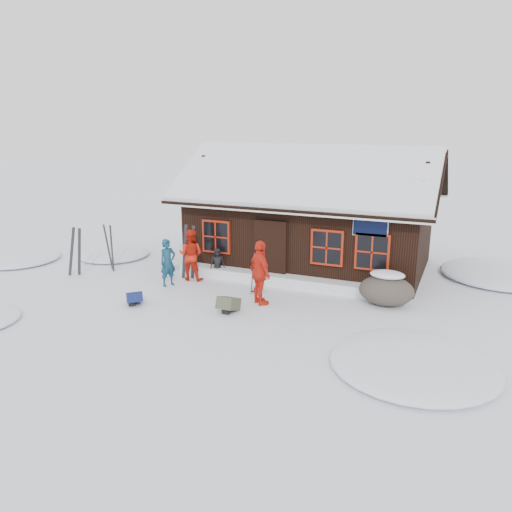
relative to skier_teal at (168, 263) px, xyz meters
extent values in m
plane|color=white|center=(1.96, -0.73, -0.77)|extent=(120.00, 120.00, 0.00)
cube|color=black|center=(3.46, 4.27, 0.48)|extent=(8.00, 5.00, 2.50)
cube|color=black|center=(3.46, 2.80, 2.58)|extent=(8.90, 3.14, 1.88)
cube|color=black|center=(3.46, 5.75, 2.58)|extent=(8.90, 3.14, 1.88)
cube|color=white|center=(3.46, 2.80, 2.72)|extent=(8.72, 3.07, 1.86)
cube|color=white|center=(3.46, 5.75, 2.72)|extent=(8.72, 3.07, 1.86)
cube|color=white|center=(3.46, 4.27, 3.45)|extent=(8.81, 0.22, 0.14)
cube|color=silver|center=(3.46, 1.32, 1.71)|extent=(8.90, 0.10, 0.20)
cube|color=black|center=(2.86, 1.72, 0.23)|extent=(1.00, 0.10, 2.00)
cube|color=black|center=(6.06, 1.69, 1.38)|extent=(1.00, 0.06, 0.60)
cube|color=maroon|center=(0.86, 1.71, 0.58)|extent=(1.04, 0.10, 1.14)
cube|color=black|center=(0.86, 1.67, 0.58)|extent=(0.90, 0.04, 1.00)
cube|color=maroon|center=(4.76, 1.71, 0.58)|extent=(1.04, 0.10, 1.14)
cube|color=black|center=(4.76, 1.67, 0.58)|extent=(0.90, 0.04, 1.00)
cube|color=maroon|center=(6.16, 1.71, 0.58)|extent=(1.04, 0.10, 1.14)
cube|color=black|center=(6.16, 1.67, 0.58)|extent=(0.90, 0.04, 1.00)
cube|color=white|center=(3.46, 1.52, -0.60)|extent=(7.60, 0.60, 0.35)
ellipsoid|color=white|center=(-4.04, 2.27, -0.77)|extent=(2.80, 2.80, 0.34)
ellipsoid|color=white|center=(7.96, -2.73, -0.77)|extent=(3.60, 3.60, 0.43)
ellipsoid|color=white|center=(9.96, 5.27, -0.77)|extent=(4.00, 4.00, 0.48)
ellipsoid|color=white|center=(-7.04, 0.27, -0.77)|extent=(3.20, 3.20, 0.38)
imported|color=navy|center=(0.00, 0.00, 0.00)|extent=(0.57, 0.67, 1.55)
imported|color=red|center=(0.35, 0.85, 0.09)|extent=(0.93, 0.78, 1.73)
imported|color=red|center=(3.39, -0.41, 0.18)|extent=(1.14, 1.08, 1.90)
imported|color=black|center=(1.01, 1.47, -0.27)|extent=(0.59, 0.54, 1.01)
ellipsoid|color=#544B43|center=(6.76, 0.98, -0.34)|extent=(1.58, 1.18, 0.87)
ellipsoid|color=white|center=(6.76, 0.98, 0.03)|extent=(0.99, 0.72, 0.22)
cube|color=black|center=(-3.68, -0.32, 0.05)|extent=(0.32, 0.22, 1.74)
cube|color=black|center=(-3.40, -0.26, 0.05)|extent=(0.37, 0.12, 1.74)
cube|color=black|center=(-3.05, 0.80, 0.02)|extent=(0.34, 0.07, 1.68)
cube|color=black|center=(-2.79, 0.69, 0.02)|extent=(0.26, 0.25, 1.68)
cube|color=black|center=(0.06, 0.93, 0.13)|extent=(0.25, 0.12, 1.90)
cube|color=black|center=(0.38, 0.95, 0.13)|extent=(0.26, 0.10, 1.90)
cylinder|color=black|center=(2.83, 0.33, -0.13)|extent=(0.10, 0.12, 1.36)
cylinder|color=black|center=(2.97, 0.33, -0.13)|extent=(0.10, 0.12, 1.36)
cube|color=navy|center=(0.06, -1.89, -0.62)|extent=(0.68, 0.68, 0.30)
cube|color=#474B35|center=(2.83, -1.34, -0.60)|extent=(0.49, 0.64, 0.34)
camera|label=1|loc=(8.72, -13.01, 4.32)|focal=35.00mm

